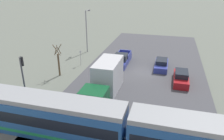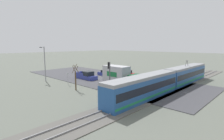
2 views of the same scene
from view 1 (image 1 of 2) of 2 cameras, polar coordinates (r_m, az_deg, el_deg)
name	(u,v)px [view 1 (image 1 of 2)]	position (r m, az deg, el deg)	size (l,w,h in m)	color
ground_plane	(144,72)	(31.90, 8.25, -0.59)	(320.00, 320.00, 0.00)	#60665B
road_surface	(144,72)	(31.88, 8.25, -0.52)	(17.04, 45.85, 0.08)	#424247
light_rail_tram	(127,129)	(17.62, 4.03, -15.15)	(31.27, 2.74, 4.51)	#235193
box_truck	(105,81)	(24.80, -1.81, -2.88)	(2.59, 8.70, 3.71)	#0C4723
pickup_truck	(122,60)	(34.34, 2.57, 2.73)	(2.07, 5.84, 1.82)	navy
sedan_car_0	(161,65)	(33.42, 12.77, 1.41)	(1.88, 4.68, 1.42)	navy
sedan_car_1	(181,78)	(29.49, 17.59, -1.94)	(1.84, 4.74, 1.57)	maroon
traffic_light_pole	(23,75)	(23.91, -22.19, -1.21)	(0.28, 0.47, 5.41)	#47474C
street_tree	(59,62)	(30.67, -13.79, 2.14)	(1.07, 0.89, 4.52)	brown
street_lamp_near_crossing	(87,28)	(39.87, -6.60, 10.80)	(0.36, 1.95, 7.47)	gray
no_parking_sign	(80,56)	(34.12, -8.23, 3.58)	(0.32, 0.08, 2.37)	gray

